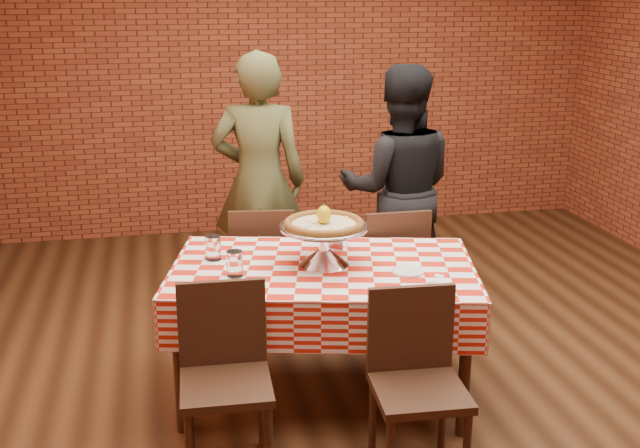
# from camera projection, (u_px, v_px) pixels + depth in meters

# --- Properties ---
(ground) EXTENTS (6.00, 6.00, 0.00)m
(ground) POSITION_uv_depth(u_px,v_px,m) (392.00, 376.00, 4.47)
(ground) COLOR black
(ground) RESTS_ON ground
(back_wall) EXTENTS (5.50, 0.00, 5.50)m
(back_wall) POSITION_uv_depth(u_px,v_px,m) (297.00, 70.00, 6.84)
(back_wall) COLOR maroon
(back_wall) RESTS_ON ground
(table) EXTENTS (1.75, 1.28, 0.75)m
(table) POSITION_uv_depth(u_px,v_px,m) (323.00, 332.00, 4.17)
(table) COLOR #3A2117
(table) RESTS_ON ground
(tablecloth) EXTENTS (1.80, 1.33, 0.27)m
(tablecloth) POSITION_uv_depth(u_px,v_px,m) (323.00, 290.00, 4.10)
(tablecloth) COLOR red
(tablecloth) RESTS_ON table
(pizza_stand) EXTENTS (0.65, 0.65, 0.21)m
(pizza_stand) POSITION_uv_depth(u_px,v_px,m) (324.00, 245.00, 4.05)
(pizza_stand) COLOR silver
(pizza_stand) RESTS_ON tablecloth
(pizza) EXTENTS (0.57, 0.57, 0.03)m
(pizza) POSITION_uv_depth(u_px,v_px,m) (324.00, 225.00, 4.02)
(pizza) COLOR beige
(pizza) RESTS_ON pizza_stand
(lemon) EXTENTS (0.10, 0.10, 0.10)m
(lemon) POSITION_uv_depth(u_px,v_px,m) (324.00, 215.00, 4.00)
(lemon) COLOR yellow
(lemon) RESTS_ON pizza
(water_glass_left) EXTENTS (0.10, 0.10, 0.13)m
(water_glass_left) POSITION_uv_depth(u_px,v_px,m) (235.00, 264.00, 3.90)
(water_glass_left) COLOR white
(water_glass_left) RESTS_ON tablecloth
(water_glass_right) EXTENTS (0.10, 0.10, 0.13)m
(water_glass_right) POSITION_uv_depth(u_px,v_px,m) (213.00, 248.00, 4.13)
(water_glass_right) COLOR white
(water_glass_right) RESTS_ON tablecloth
(side_plate) EXTENTS (0.20, 0.20, 0.01)m
(side_plate) POSITION_uv_depth(u_px,v_px,m) (408.00, 271.00, 3.96)
(side_plate) COLOR white
(side_plate) RESTS_ON tablecloth
(sweetener_packet_a) EXTENTS (0.06, 0.05, 0.00)m
(sweetener_packet_a) POSITION_uv_depth(u_px,v_px,m) (433.00, 281.00, 3.84)
(sweetener_packet_a) COLOR white
(sweetener_packet_a) RESTS_ON tablecloth
(sweetener_packet_b) EXTENTS (0.06, 0.06, 0.00)m
(sweetener_packet_b) POSITION_uv_depth(u_px,v_px,m) (439.00, 276.00, 3.91)
(sweetener_packet_b) COLOR white
(sweetener_packet_b) RESTS_ON tablecloth
(condiment_caddy) EXTENTS (0.12, 0.11, 0.13)m
(condiment_caddy) POSITION_uv_depth(u_px,v_px,m) (336.00, 237.00, 4.31)
(condiment_caddy) COLOR silver
(condiment_caddy) RESTS_ON tablecloth
(chair_near_left) EXTENTS (0.42, 0.42, 0.89)m
(chair_near_left) POSITION_uv_depth(u_px,v_px,m) (226.00, 387.00, 3.46)
(chair_near_left) COLOR #3A2117
(chair_near_left) RESTS_ON ground
(chair_near_right) EXTENTS (0.43, 0.43, 0.88)m
(chair_near_right) POSITION_uv_depth(u_px,v_px,m) (419.00, 393.00, 3.41)
(chair_near_right) COLOR #3A2117
(chair_near_right) RESTS_ON ground
(chair_far_left) EXTENTS (0.45, 0.45, 0.88)m
(chair_far_left) POSITION_uv_depth(u_px,v_px,m) (263.00, 269.00, 4.92)
(chair_far_left) COLOR #3A2117
(chair_far_left) RESTS_ON ground
(chair_far_right) EXTENTS (0.41, 0.41, 0.89)m
(chair_far_right) POSITION_uv_depth(u_px,v_px,m) (388.00, 271.00, 4.86)
(chair_far_right) COLOR #3A2117
(chair_far_right) RESTS_ON ground
(diner_olive) EXTENTS (0.71, 0.54, 1.78)m
(diner_olive) POSITION_uv_depth(u_px,v_px,m) (259.00, 182.00, 5.26)
(diner_olive) COLOR #464828
(diner_olive) RESTS_ON ground
(diner_black) EXTENTS (0.95, 0.82, 1.69)m
(diner_black) POSITION_uv_depth(u_px,v_px,m) (398.00, 190.00, 5.22)
(diner_black) COLOR black
(diner_black) RESTS_ON ground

